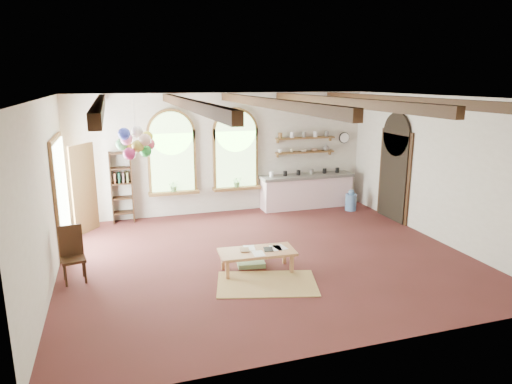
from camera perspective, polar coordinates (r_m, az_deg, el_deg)
name	(u,v)px	position (r m, az deg, el deg)	size (l,w,h in m)	color
floor	(266,256)	(9.45, 1.25, -8.02)	(8.00, 8.00, 0.00)	#522222
ceiling_beams	(267,103)	(8.79, 1.35, 11.10)	(6.20, 6.80, 0.18)	#372211
window_left	(172,155)	(11.97, -10.45, 4.53)	(1.30, 0.28, 2.20)	brown
window_right	(236,152)	(12.29, -2.55, 4.98)	(1.30, 0.28, 2.20)	brown
left_doorway	(61,196)	(10.44, -23.17, -0.43)	(0.10, 1.90, 2.50)	brown
right_doorway	(393,177)	(12.17, 16.81, 1.76)	(0.10, 1.30, 2.40)	black
kitchen_counter	(307,191)	(12.96, 6.34, 0.16)	(2.68, 0.62, 0.94)	beige
wall_shelf_lower	(305,152)	(12.91, 6.14, 4.98)	(1.70, 0.24, 0.04)	brown
wall_shelf_upper	(305,138)	(12.86, 6.19, 6.74)	(1.70, 0.24, 0.04)	brown
wall_clock	(344,138)	(13.48, 10.97, 6.68)	(0.32, 0.32, 0.04)	black
bookshelf	(122,187)	(11.91, -16.44, 0.56)	(0.53, 0.32, 1.80)	#372211
coffee_table	(257,253)	(8.63, 0.12, -7.65)	(1.46, 0.74, 0.41)	tan
side_chair	(74,266)	(8.86, -21.79, -8.56)	(0.46, 0.46, 1.01)	#372211
floor_mat	(267,284)	(8.24, 1.37, -11.38)	(1.75, 1.08, 0.02)	tan
floor_cushion	(250,262)	(9.05, -0.70, -8.73)	(0.53, 0.53, 0.09)	gray
water_jug_a	(332,197)	(13.36, 9.45, -0.61)	(0.28, 0.28, 0.54)	#547EB4
water_jug_b	(351,201)	(12.88, 11.78, -1.14)	(0.31, 0.31, 0.59)	#547EB4
balloon_cluster	(136,143)	(9.19, -14.78, 5.97)	(0.75, 0.77, 1.15)	white
table_book	(240,250)	(8.62, -1.98, -7.28)	(0.17, 0.24, 0.02)	olive
tablet	(268,249)	(8.67, 1.55, -7.17)	(0.17, 0.25, 0.01)	black
potted_plant_left	(174,186)	(12.01, -10.23, 0.77)	(0.27, 0.23, 0.30)	#598C4C
potted_plant_right	(237,182)	(12.33, -2.38, 1.32)	(0.27, 0.23, 0.30)	#598C4C
shelf_cup_a	(280,151)	(12.62, 3.02, 5.15)	(0.12, 0.10, 0.10)	white
shelf_cup_b	(292,150)	(12.75, 4.50, 5.20)	(0.10, 0.10, 0.09)	beige
shelf_bowl_a	(303,151)	(12.89, 5.94, 5.17)	(0.22, 0.22, 0.05)	beige
shelf_bowl_b	(315,150)	(13.03, 7.36, 5.25)	(0.20, 0.20, 0.06)	#8C664C
shelf_vase	(326,147)	(13.17, 8.76, 5.58)	(0.18, 0.18, 0.19)	slate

